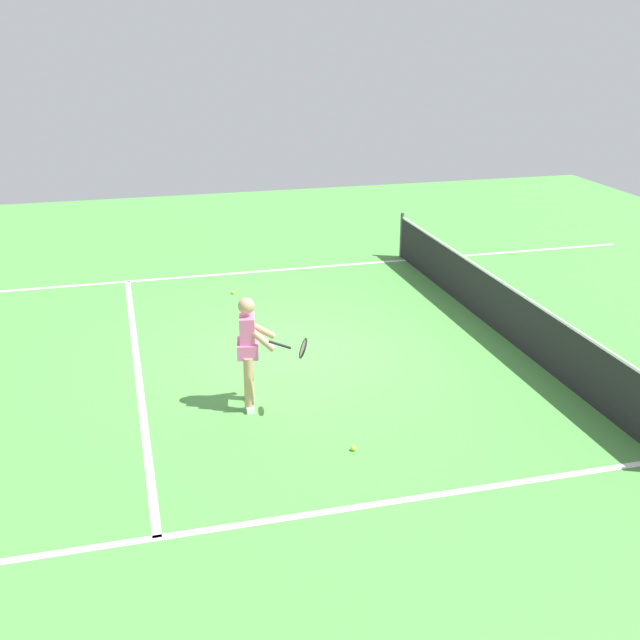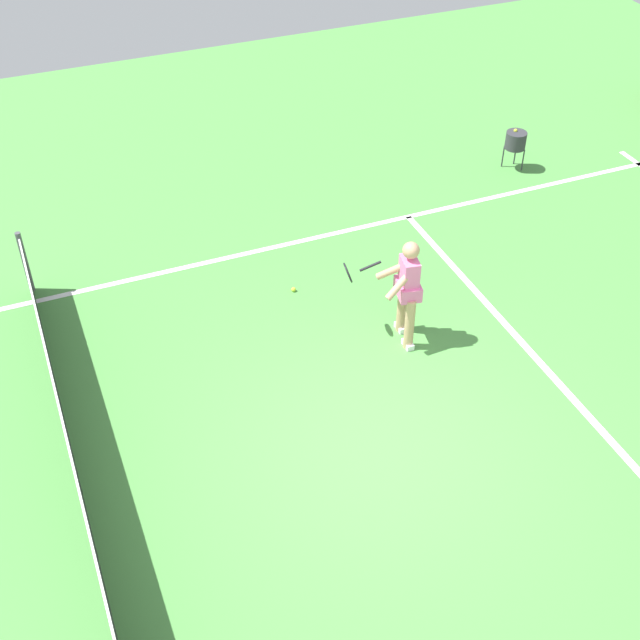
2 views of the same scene
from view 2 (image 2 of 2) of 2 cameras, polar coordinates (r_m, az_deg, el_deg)
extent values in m
plane|color=#4C9342|center=(10.18, 4.38, -8.29)|extent=(25.01, 25.01, 0.00)
cube|color=white|center=(11.23, 15.99, -4.42)|extent=(8.71, 0.10, 0.01)
cube|color=white|center=(13.23, -3.80, 4.73)|extent=(0.10, 17.24, 0.01)
cylinder|color=#4C4C51|center=(12.78, -19.14, 3.68)|extent=(0.08, 0.08, 0.99)
cube|color=#232326|center=(9.29, -15.48, -12.15)|extent=(9.23, 0.02, 0.87)
cube|color=white|center=(8.95, -15.98, -10.33)|extent=(9.23, 0.02, 0.04)
cylinder|color=tan|center=(11.21, 6.01, -0.27)|extent=(0.13, 0.13, 0.78)
cylinder|color=tan|center=(11.48, 5.50, 0.85)|extent=(0.13, 0.13, 0.78)
cube|color=white|center=(11.44, 5.90, -1.62)|extent=(0.20, 0.10, 0.08)
cube|color=white|center=(11.70, 5.40, -0.49)|extent=(0.20, 0.10, 0.08)
cube|color=pink|center=(10.95, 5.97, 2.94)|extent=(0.35, 0.25, 0.52)
cube|color=pink|center=(11.07, 5.90, 2.10)|extent=(0.44, 0.35, 0.20)
sphere|color=tan|center=(10.72, 6.11, 4.66)|extent=(0.22, 0.22, 0.22)
cylinder|color=tan|center=(10.78, 5.44, 2.47)|extent=(0.21, 0.48, 0.37)
cylinder|color=tan|center=(11.01, 5.01, 3.38)|extent=(0.35, 0.44, 0.37)
cylinder|color=black|center=(11.12, 3.39, 3.62)|extent=(0.09, 0.30, 0.14)
torus|color=black|center=(11.09, 1.88, 3.18)|extent=(0.30, 0.17, 0.28)
cylinder|color=beige|center=(11.09, 1.88, 3.18)|extent=(0.25, 0.13, 0.23)
sphere|color=#D1E533|center=(12.33, -1.78, 2.06)|extent=(0.07, 0.07, 0.07)
cylinder|color=#333338|center=(15.48, 12.97, 11.65)|extent=(0.36, 0.36, 0.30)
cylinder|color=#333338|center=(15.67, 12.15, 10.66)|extent=(0.02, 0.02, 0.40)
cylinder|color=#333338|center=(15.62, 13.43, 10.37)|extent=(0.02, 0.02, 0.40)
cylinder|color=#333338|center=(15.80, 12.93, 10.79)|extent=(0.02, 0.02, 0.40)
sphere|color=#D1E533|center=(15.45, 12.96, 12.25)|extent=(0.07, 0.07, 0.07)
camera|label=1|loc=(18.50, -3.90, 31.33)|focal=44.53mm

